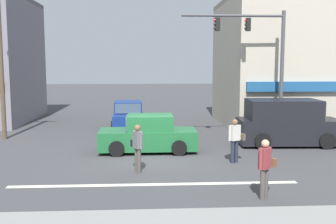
{
  "coord_description": "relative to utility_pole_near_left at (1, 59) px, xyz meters",
  "views": [
    {
      "loc": [
        -0.25,
        -15.34,
        3.71
      ],
      "look_at": [
        0.74,
        2.0,
        1.6
      ],
      "focal_mm": 42.0,
      "sensor_mm": 36.0,
      "label": 1
    }
  ],
  "objects": [
    {
      "name": "traffic_light_mast",
      "position": [
        12.55,
        -1.39,
        0.21
      ],
      "size": [
        4.89,
        0.26,
        6.2
      ],
      "color": "#47474C",
      "rests_on": "ground"
    },
    {
      "name": "pedestrian_far_side",
      "position": [
        10.43,
        -5.36,
        -3.02
      ],
      "size": [
        0.68,
        0.44,
        1.67
      ],
      "color": "#232838",
      "rests_on": "ground"
    },
    {
      "name": "pedestrian_foreground_with_bag",
      "position": [
        10.34,
        -9.38,
        -3.02
      ],
      "size": [
        0.61,
        0.55,
        1.67
      ],
      "color": "#4C4742",
      "rests_on": "ground"
    },
    {
      "name": "sedan_parked_curbside",
      "position": [
        6.03,
        2.98,
        -3.26
      ],
      "size": [
        2.03,
        4.18,
        1.58
      ],
      "color": "navy",
      "rests_on": "ground"
    },
    {
      "name": "sedan_crossing_rightbound",
      "position": [
        7.15,
        -3.25,
        -3.26
      ],
      "size": [
        4.11,
        1.91,
        1.58
      ],
      "color": "#1E6033",
      "rests_on": "ground"
    },
    {
      "name": "lane_marking_stripe",
      "position": [
        7.32,
        -7.94,
        -3.97
      ],
      "size": [
        9.0,
        0.24,
        0.01
      ],
      "primitive_type": "cube",
      "color": "silver",
      "rests_on": "ground"
    },
    {
      "name": "utility_pole_near_left",
      "position": [
        0.0,
        0.0,
        0.0
      ],
      "size": [
        1.4,
        0.22,
        7.64
      ],
      "color": "brown",
      "rests_on": "ground"
    },
    {
      "name": "van_approaching_near",
      "position": [
        13.54,
        -2.26,
        -2.96
      ],
      "size": [
        4.67,
        2.18,
        2.11
      ],
      "color": "black",
      "rests_on": "ground"
    },
    {
      "name": "building_right_corner",
      "position": [
        17.85,
        3.74,
        -0.16
      ],
      "size": [
        12.12,
        8.39,
        7.62
      ],
      "color": "#B7AD99",
      "rests_on": "ground"
    },
    {
      "name": "ground_plane",
      "position": [
        7.32,
        -4.44,
        -3.97
      ],
      "size": [
        120.0,
        120.0,
        0.0
      ],
      "primitive_type": "plane",
      "color": "#3D3D3F"
    },
    {
      "name": "pedestrian_mid_crossing",
      "position": [
        6.77,
        -6.49,
        -3.02
      ],
      "size": [
        0.45,
        0.68,
        1.67
      ],
      "color": "#4C4742",
      "rests_on": "ground"
    }
  ]
}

